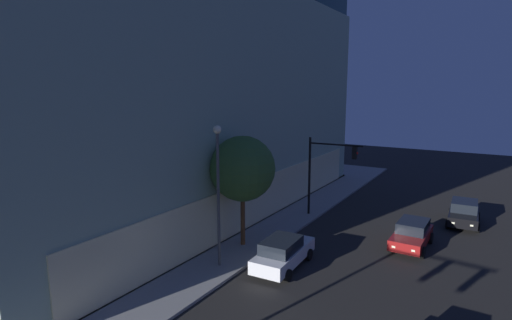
{
  "coord_description": "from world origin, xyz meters",
  "views": [
    {
      "loc": [
        -8.79,
        -5.6,
        9.61
      ],
      "look_at": [
        9.58,
        5.56,
        5.81
      ],
      "focal_mm": 28.09,
      "sensor_mm": 36.0,
      "label": 1
    }
  ],
  "objects_px": {
    "modern_building": "(157,85)",
    "car_white": "(283,252)",
    "street_lamp_sidewalk": "(218,179)",
    "sidewalk_tree": "(243,169)",
    "car_red": "(412,234)",
    "car_black": "(464,213)",
    "traffic_light_far_corner": "(326,165)"
  },
  "relations": [
    {
      "from": "modern_building",
      "to": "car_white",
      "type": "distance_m",
      "value": 18.51
    },
    {
      "from": "street_lamp_sidewalk",
      "to": "sidewalk_tree",
      "type": "relative_size",
      "value": 1.13
    },
    {
      "from": "car_white",
      "to": "car_red",
      "type": "xyz_separation_m",
      "value": [
        6.68,
        -5.46,
        -0.02
      ]
    },
    {
      "from": "modern_building",
      "to": "sidewalk_tree",
      "type": "bearing_deg",
      "value": -112.53
    },
    {
      "from": "street_lamp_sidewalk",
      "to": "sidewalk_tree",
      "type": "distance_m",
      "value": 3.21
    },
    {
      "from": "modern_building",
      "to": "car_white",
      "type": "xyz_separation_m",
      "value": [
        -6.06,
        -14.91,
        -9.14
      ]
    },
    {
      "from": "car_red",
      "to": "car_black",
      "type": "xyz_separation_m",
      "value": [
        6.43,
        -2.38,
        0.02
      ]
    },
    {
      "from": "street_lamp_sidewalk",
      "to": "car_white",
      "type": "distance_m",
      "value": 5.39
    },
    {
      "from": "traffic_light_far_corner",
      "to": "car_white",
      "type": "xyz_separation_m",
      "value": [
        -9.25,
        -1.27,
        -3.25
      ]
    },
    {
      "from": "street_lamp_sidewalk",
      "to": "car_black",
      "type": "bearing_deg",
      "value": -35.77
    },
    {
      "from": "modern_building",
      "to": "street_lamp_sidewalk",
      "type": "height_order",
      "value": "modern_building"
    },
    {
      "from": "traffic_light_far_corner",
      "to": "street_lamp_sidewalk",
      "type": "height_order",
      "value": "street_lamp_sidewalk"
    },
    {
      "from": "car_black",
      "to": "car_red",
      "type": "bearing_deg",
      "value": 159.7
    },
    {
      "from": "sidewalk_tree",
      "to": "street_lamp_sidewalk",
      "type": "bearing_deg",
      "value": -170.47
    },
    {
      "from": "traffic_light_far_corner",
      "to": "street_lamp_sidewalk",
      "type": "bearing_deg",
      "value": 171.41
    },
    {
      "from": "street_lamp_sidewalk",
      "to": "car_white",
      "type": "bearing_deg",
      "value": -57.91
    },
    {
      "from": "car_red",
      "to": "car_white",
      "type": "bearing_deg",
      "value": 140.78
    },
    {
      "from": "car_black",
      "to": "traffic_light_far_corner",
      "type": "bearing_deg",
      "value": 113.02
    },
    {
      "from": "traffic_light_far_corner",
      "to": "car_black",
      "type": "xyz_separation_m",
      "value": [
        3.87,
        -9.11,
        -3.25
      ]
    },
    {
      "from": "street_lamp_sidewalk",
      "to": "car_white",
      "type": "xyz_separation_m",
      "value": [
        1.85,
        -2.95,
        -4.12
      ]
    },
    {
      "from": "sidewalk_tree",
      "to": "car_red",
      "type": "xyz_separation_m",
      "value": [
        5.37,
        -8.93,
        -4.08
      ]
    },
    {
      "from": "car_white",
      "to": "car_red",
      "type": "bearing_deg",
      "value": -39.22
    },
    {
      "from": "traffic_light_far_corner",
      "to": "sidewalk_tree",
      "type": "distance_m",
      "value": 8.27
    },
    {
      "from": "modern_building",
      "to": "car_black",
      "type": "height_order",
      "value": "modern_building"
    },
    {
      "from": "car_red",
      "to": "modern_building",
      "type": "bearing_deg",
      "value": 91.75
    },
    {
      "from": "traffic_light_far_corner",
      "to": "car_red",
      "type": "relative_size",
      "value": 1.33
    },
    {
      "from": "modern_building",
      "to": "sidewalk_tree",
      "type": "distance_m",
      "value": 13.38
    },
    {
      "from": "car_white",
      "to": "traffic_light_far_corner",
      "type": "bearing_deg",
      "value": 7.82
    },
    {
      "from": "modern_building",
      "to": "street_lamp_sidewalk",
      "type": "xyz_separation_m",
      "value": [
        -7.91,
        -11.96,
        -5.02
      ]
    },
    {
      "from": "car_white",
      "to": "modern_building",
      "type": "bearing_deg",
      "value": 67.88
    },
    {
      "from": "traffic_light_far_corner",
      "to": "sidewalk_tree",
      "type": "bearing_deg",
      "value": 164.44
    },
    {
      "from": "car_red",
      "to": "sidewalk_tree",
      "type": "bearing_deg",
      "value": 120.99
    }
  ]
}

